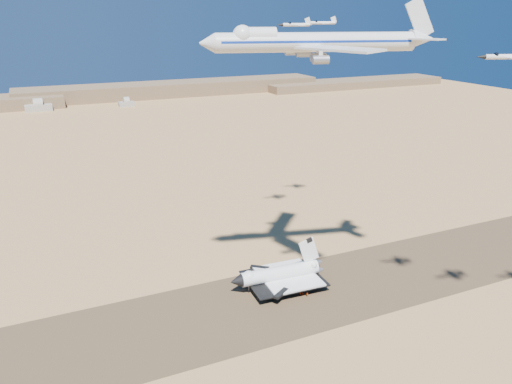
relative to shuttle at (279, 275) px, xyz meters
name	(u,v)px	position (x,y,z in m)	size (l,w,h in m)	color
ground	(252,307)	(-16.34, -9.94, -5.38)	(1200.00, 1200.00, 0.00)	#A67549
runway	(252,307)	(-16.34, -9.94, -5.35)	(600.00, 50.00, 0.06)	brown
ridgeline	(138,93)	(48.98, 517.37, 2.25)	(960.00, 90.00, 18.00)	brown
hangars	(35,108)	(-80.34, 468.50, -0.55)	(200.50, 29.50, 30.00)	#A19C8F
shuttle	(279,275)	(0.00, 0.00, 0.00)	(40.68, 26.14, 20.02)	white
carrier_747	(310,42)	(2.67, -13.98, 92.53)	(79.74, 59.94, 19.86)	silver
crew_a	(300,293)	(4.70, -9.94, -4.47)	(0.62, 0.41, 1.70)	#BF390B
crew_b	(307,294)	(6.86, -11.72, -4.36)	(0.94, 0.54, 1.92)	#BF390B
crew_c	(303,294)	(5.40, -10.59, -4.48)	(0.99, 0.51, 1.68)	#BF390B
chase_jet_a	(505,57)	(37.91, -60.61, 90.06)	(14.85, 8.74, 3.80)	silver
chase_jet_e	(295,25)	(23.70, 34.76, 97.06)	(15.31, 8.44, 3.82)	silver
chase_jet_f	(322,23)	(44.61, 47.72, 97.55)	(14.50, 8.58, 3.73)	silver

